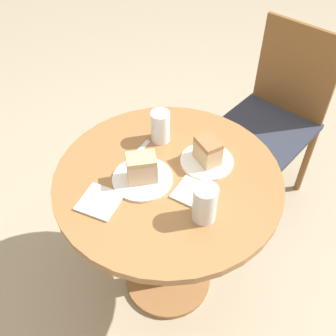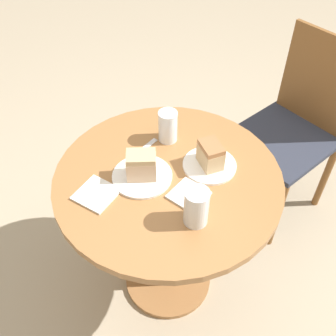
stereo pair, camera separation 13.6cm
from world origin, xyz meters
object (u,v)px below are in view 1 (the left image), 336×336
(cake_slice_far, at_px, (208,151))
(glass_lemonade, at_px, (160,128))
(cake_slice_near, at_px, (142,168))
(plate_far, at_px, (207,161))
(glass_water, at_px, (205,205))
(plate_near, at_px, (142,179))
(chair, at_px, (273,118))

(cake_slice_far, distance_m, glass_lemonade, 0.21)
(cake_slice_near, bearing_deg, plate_far, 54.84)
(cake_slice_far, relative_size, glass_lemonade, 0.91)
(cake_slice_near, relative_size, glass_water, 0.92)
(plate_near, bearing_deg, plate_far, 54.84)
(glass_water, bearing_deg, cake_slice_near, 175.34)
(plate_far, height_order, cake_slice_near, cake_slice_near)
(plate_near, height_order, cake_slice_far, cake_slice_far)
(plate_far, relative_size, glass_water, 1.46)
(cake_slice_near, distance_m, glass_lemonade, 0.22)
(glass_lemonade, relative_size, glass_water, 0.95)
(cake_slice_far, bearing_deg, chair, 88.55)
(plate_near, bearing_deg, chair, 79.68)
(chair, distance_m, cake_slice_near, 0.94)
(plate_far, distance_m, cake_slice_near, 0.25)
(chair, xyz_separation_m, plate_far, (-0.02, -0.67, 0.23))
(plate_far, height_order, glass_water, glass_water)
(plate_near, xyz_separation_m, plate_far, (0.14, 0.20, 0.00))
(cake_slice_near, bearing_deg, plate_near, 0.00)
(plate_near, relative_size, plate_far, 1.09)
(glass_lemonade, bearing_deg, cake_slice_far, -2.67)
(glass_lemonade, xyz_separation_m, glass_water, (0.33, -0.23, 0.00))
(cake_slice_far, xyz_separation_m, glass_water, (0.12, -0.22, 0.00))
(plate_far, distance_m, cake_slice_far, 0.05)
(glass_lemonade, bearing_deg, glass_water, -35.41)
(plate_near, height_order, plate_far, same)
(cake_slice_near, xyz_separation_m, cake_slice_far, (0.14, 0.20, -0.00))
(plate_near, distance_m, glass_water, 0.27)
(plate_near, height_order, glass_water, glass_water)
(chair, relative_size, cake_slice_far, 8.13)
(glass_lemonade, bearing_deg, plate_far, -2.67)
(plate_near, relative_size, glass_lemonade, 1.67)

